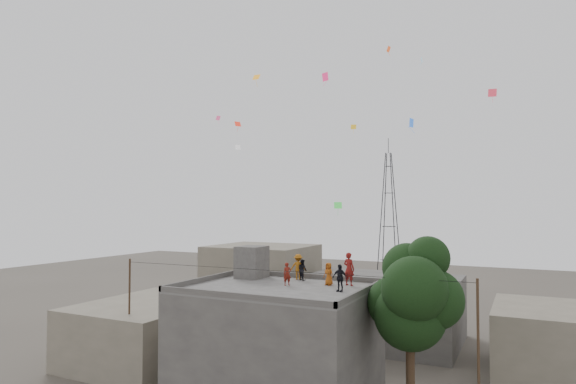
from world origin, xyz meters
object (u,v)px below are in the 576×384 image
Objects in this scene: transmission_tower at (389,219)px; tree at (413,296)px; person_red_adult at (349,269)px; stair_head_box at (252,262)px; person_dark_adult at (340,278)px.

tree is at bearing -73.91° from transmission_tower.
person_red_adult is at bearing 155.26° from tree.
person_dark_adult is (6.78, -2.34, -0.28)m from stair_head_box.
person_red_adult is (6.54, -0.15, -0.06)m from stair_head_box.
person_red_adult is (-4.02, 1.85, 0.94)m from tree.
tree is at bearing -10.74° from stair_head_box.
tree reaches higher than person_dark_adult.
stair_head_box is 1.07× the size of person_red_adult.
tree is 4.53m from person_red_adult.
transmission_tower reaches higher than person_red_adult.
stair_head_box is at bearing 170.12° from person_dark_adult.
stair_head_box is 1.39× the size of person_dark_adult.
stair_head_box is at bearing 169.26° from tree.
stair_head_box is 37.46m from transmission_tower.
person_red_adult is 2.21m from person_dark_adult.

